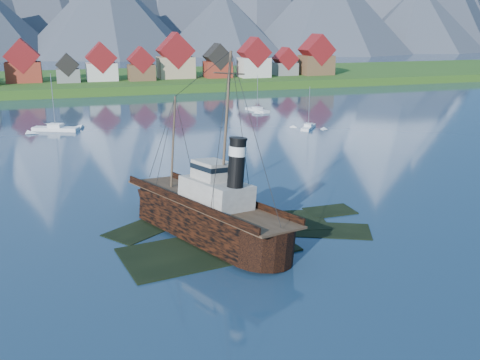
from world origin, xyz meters
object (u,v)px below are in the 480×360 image
object	(u,v)px
tugboat_wreck	(202,210)
sailboat_d	(308,128)
sailboat_c	(56,129)
sailboat_e	(257,110)

from	to	relation	value
tugboat_wreck	sailboat_d	bearing A→B (deg)	31.47
sailboat_c	sailboat_e	bearing A→B (deg)	-52.05
sailboat_c	sailboat_d	distance (m)	57.32
sailboat_c	sailboat_e	xyz separation A→B (m)	(52.75, 12.10, -0.08)
sailboat_c	tugboat_wreck	bearing A→B (deg)	-141.85
sailboat_e	sailboat_c	bearing A→B (deg)	177.78
tugboat_wreck	sailboat_e	world-z (taller)	tugboat_wreck
tugboat_wreck	sailboat_d	xyz separation A→B (m)	(38.90, 54.19, -2.51)
sailboat_d	sailboat_e	xyz separation A→B (m)	(-2.41, 27.69, -0.01)
tugboat_wreck	sailboat_e	size ratio (longest dim) A/B	2.67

